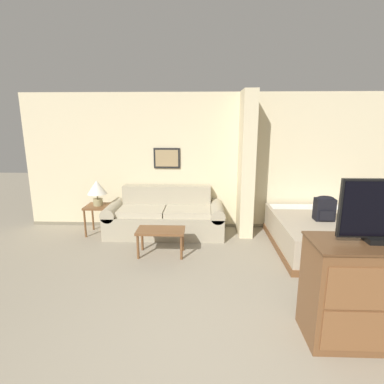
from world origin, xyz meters
name	(u,v)px	position (x,y,z in m)	size (l,w,h in m)	color
ground_plane	(214,373)	(0.00, 0.00, 0.00)	(20.00, 20.00, 0.00)	gray
wall_back	(208,162)	(0.00, 3.71, 1.29)	(7.16, 0.16, 2.60)	beige
wall_partition_pillar	(246,165)	(0.68, 3.33, 1.30)	(0.24, 0.63, 2.60)	beige
couch	(165,217)	(-0.80, 3.23, 0.31)	(2.18, 0.84, 0.86)	tan
coffee_table	(161,233)	(-0.76, 2.29, 0.36)	(0.75, 0.41, 0.42)	brown
side_table	(99,210)	(-2.04, 3.18, 0.46)	(0.45, 0.45, 0.55)	brown
table_lamp	(97,189)	(-2.04, 3.18, 0.87)	(0.36, 0.36, 0.47)	tan
tv_dresser	(372,292)	(1.48, 0.47, 0.50)	(1.21, 0.55, 1.00)	brown
tv	(384,212)	(1.48, 0.47, 1.29)	(0.78, 0.16, 0.58)	black
bed	(324,233)	(1.91, 2.63, 0.26)	(1.61, 1.96, 0.52)	brown
backpack	(325,208)	(1.84, 2.57, 0.72)	(0.30, 0.23, 0.40)	black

